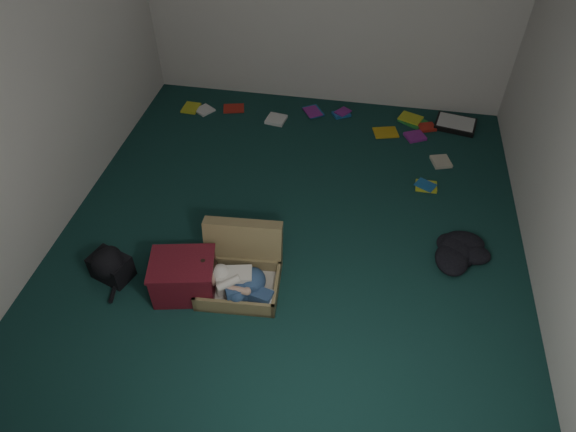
% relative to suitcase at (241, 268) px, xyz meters
% --- Properties ---
extents(floor, '(4.50, 4.50, 0.00)m').
position_rel_suitcase_xyz_m(floor, '(0.30, 0.58, -0.14)').
color(floor, '#133733').
rests_on(floor, ground).
extents(wall_front, '(4.50, 0.00, 4.50)m').
position_rel_suitcase_xyz_m(wall_front, '(0.30, -1.67, 1.16)').
color(wall_front, silver).
rests_on(wall_front, ground).
extents(wall_left, '(0.00, 4.50, 4.50)m').
position_rel_suitcase_xyz_m(wall_left, '(-1.70, 0.58, 1.16)').
color(wall_left, silver).
rests_on(wall_left, ground).
extents(suitcase, '(0.67, 0.66, 0.46)m').
position_rel_suitcase_xyz_m(suitcase, '(0.00, 0.00, 0.00)').
color(suitcase, olive).
rests_on(suitcase, floor).
extents(person, '(0.69, 0.32, 0.29)m').
position_rel_suitcase_xyz_m(person, '(-0.03, -0.16, 0.04)').
color(person, white).
rests_on(person, suitcase).
extents(maroon_bin, '(0.56, 0.48, 0.34)m').
position_rel_suitcase_xyz_m(maroon_bin, '(-0.40, -0.19, 0.03)').
color(maroon_bin, maroon).
rests_on(maroon_bin, floor).
extents(backpack, '(0.46, 0.41, 0.23)m').
position_rel_suitcase_xyz_m(backpack, '(-1.03, -0.15, -0.02)').
color(backpack, black).
rests_on(backpack, floor).
extents(clothing_pile, '(0.56, 0.50, 0.15)m').
position_rel_suitcase_xyz_m(clothing_pile, '(1.71, 0.56, -0.06)').
color(clothing_pile, black).
rests_on(clothing_pile, floor).
extents(paper_tray, '(0.49, 0.40, 0.06)m').
position_rel_suitcase_xyz_m(paper_tray, '(1.82, 2.53, -0.11)').
color(paper_tray, black).
rests_on(paper_tray, floor).
extents(book_scatter, '(3.04, 1.38, 0.02)m').
position_rel_suitcase_xyz_m(book_scatter, '(0.51, 2.27, -0.13)').
color(book_scatter, gold).
rests_on(book_scatter, floor).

